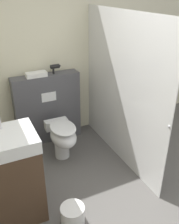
{
  "coord_description": "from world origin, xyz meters",
  "views": [
    {
      "loc": [
        -1.26,
        -1.53,
        2.27
      ],
      "look_at": [
        0.06,
        1.22,
        0.71
      ],
      "focal_mm": 40.0,
      "sensor_mm": 36.0,
      "label": 1
    }
  ],
  "objects_px": {
    "toilet": "(62,137)",
    "sink_vanity": "(11,177)",
    "hair_drier": "(55,67)",
    "waste_bin": "(73,217)"
  },
  "relations": [
    {
      "from": "sink_vanity",
      "to": "waste_bin",
      "type": "relative_size",
      "value": 4.26
    },
    {
      "from": "sink_vanity",
      "to": "waste_bin",
      "type": "bearing_deg",
      "value": -41.19
    },
    {
      "from": "hair_drier",
      "to": "toilet",
      "type": "bearing_deg",
      "value": -104.09
    },
    {
      "from": "toilet",
      "to": "waste_bin",
      "type": "height_order",
      "value": "toilet"
    },
    {
      "from": "hair_drier",
      "to": "sink_vanity",
      "type": "bearing_deg",
      "value": -126.45
    },
    {
      "from": "sink_vanity",
      "to": "hair_drier",
      "type": "xyz_separation_m",
      "value": [
        0.96,
        1.3,
        0.69
      ]
    },
    {
      "from": "sink_vanity",
      "to": "hair_drier",
      "type": "relative_size",
      "value": 7.17
    },
    {
      "from": "hair_drier",
      "to": "waste_bin",
      "type": "distance_m",
      "value": 2.09
    },
    {
      "from": "toilet",
      "to": "hair_drier",
      "type": "height_order",
      "value": "hair_drier"
    },
    {
      "from": "toilet",
      "to": "sink_vanity",
      "type": "distance_m",
      "value": 1.1
    }
  ]
}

